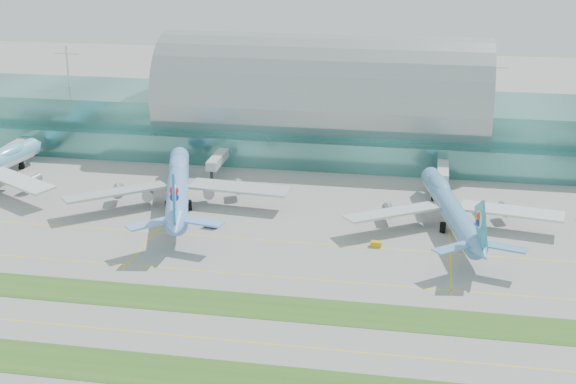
# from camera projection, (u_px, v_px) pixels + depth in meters

# --- Properties ---
(ground) EXTENTS (700.00, 700.00, 0.00)m
(ground) POSITION_uv_depth(u_px,v_px,m) (245.00, 309.00, 181.26)
(ground) COLOR gray
(ground) RESTS_ON ground
(terminal) EXTENTS (340.00, 69.10, 36.00)m
(terminal) POSITION_uv_depth(u_px,v_px,m) (323.00, 113.00, 295.97)
(terminal) COLOR #3D7A75
(terminal) RESTS_ON ground
(grass_strip_near) EXTENTS (420.00, 12.00, 0.08)m
(grass_strip_near) POSITION_uv_depth(u_px,v_px,m) (212.00, 376.00, 155.28)
(grass_strip_near) COLOR #2D591E
(grass_strip_near) RESTS_ON ground
(grass_strip_far) EXTENTS (420.00, 12.00, 0.08)m
(grass_strip_far) POSITION_uv_depth(u_px,v_px,m) (247.00, 305.00, 183.11)
(grass_strip_far) COLOR #2D591E
(grass_strip_far) RESTS_ON ground
(taxiline_b) EXTENTS (420.00, 0.35, 0.01)m
(taxiline_b) POSITION_uv_depth(u_px,v_px,m) (230.00, 340.00, 168.28)
(taxiline_b) COLOR yellow
(taxiline_b) RESTS_ON ground
(taxiline_c) EXTENTS (420.00, 0.35, 0.01)m
(taxiline_c) POSITION_uv_depth(u_px,v_px,m) (262.00, 275.00, 197.96)
(taxiline_c) COLOR yellow
(taxiline_c) RESTS_ON ground
(taxiline_d) EXTENTS (420.00, 0.35, 0.01)m
(taxiline_d) POSITION_uv_depth(u_px,v_px,m) (278.00, 241.00, 218.37)
(taxiline_d) COLOR yellow
(taxiline_d) RESTS_ON ground
(airliner_b) EXTENTS (65.42, 75.79, 21.31)m
(airliner_b) POSITION_uv_depth(u_px,v_px,m) (178.00, 185.00, 242.53)
(airliner_b) COLOR #6BA5ED
(airliner_b) RESTS_ON ground
(airliner_c) EXTENTS (61.24, 70.46, 19.54)m
(airliner_c) POSITION_uv_depth(u_px,v_px,m) (451.00, 207.00, 226.40)
(airliner_c) COLOR #5993C5
(airliner_c) RESTS_ON ground
(gse_c) EXTENTS (3.07, 1.97, 1.46)m
(gse_c) POSITION_uv_depth(u_px,v_px,m) (165.00, 221.00, 230.58)
(gse_c) COLOR black
(gse_c) RESTS_ON ground
(gse_d) EXTENTS (4.20, 2.48, 1.78)m
(gse_d) POSITION_uv_depth(u_px,v_px,m) (212.00, 225.00, 227.45)
(gse_d) COLOR black
(gse_d) RESTS_ON ground
(gse_e) EXTENTS (2.91, 1.76, 1.41)m
(gse_e) POSITION_uv_depth(u_px,v_px,m) (376.00, 244.00, 214.77)
(gse_e) COLOR #CFA00C
(gse_e) RESTS_ON ground
(gse_f) EXTENTS (4.11, 3.04, 1.70)m
(gse_f) POSITION_uv_depth(u_px,v_px,m) (474.00, 232.00, 222.40)
(gse_f) COLOR black
(gse_f) RESTS_ON ground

